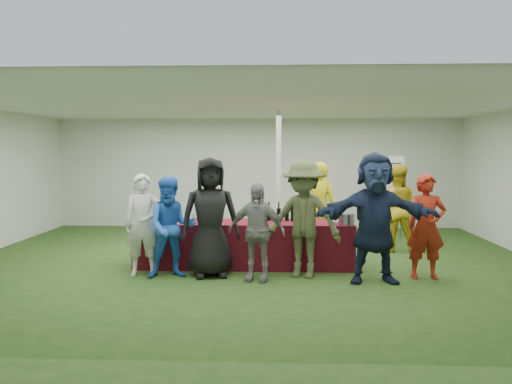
{
  "coord_description": "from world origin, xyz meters",
  "views": [
    {
      "loc": [
        0.46,
        -8.44,
        1.97
      ],
      "look_at": [
        0.12,
        -0.22,
        1.25
      ],
      "focal_mm": 35.0,
      "sensor_mm": 36.0,
      "label": 1
    }
  ],
  "objects_px": {
    "dump_bucket": "(346,219)",
    "customer_5": "(375,218)",
    "wine_list_sign": "(392,179)",
    "customer_2": "(210,217)",
    "customer_3": "(256,232)",
    "customer_4": "(303,219)",
    "staff_back": "(396,208)",
    "serving_table": "(244,244)",
    "customer_0": "(143,225)",
    "customer_6": "(426,227)",
    "staff_pourer": "(319,208)",
    "customer_1": "(171,227)"
  },
  "relations": [
    {
      "from": "dump_bucket",
      "to": "customer_5",
      "type": "distance_m",
      "value": 0.78
    },
    {
      "from": "wine_list_sign",
      "to": "customer_2",
      "type": "xyz_separation_m",
      "value": [
        -3.52,
        -3.32,
        -0.4
      ]
    },
    {
      "from": "customer_3",
      "to": "customer_4",
      "type": "xyz_separation_m",
      "value": [
        0.71,
        0.23,
        0.16
      ]
    },
    {
      "from": "staff_back",
      "to": "customer_4",
      "type": "xyz_separation_m",
      "value": [
        -1.88,
        -2.03,
        0.06
      ]
    },
    {
      "from": "serving_table",
      "to": "customer_4",
      "type": "height_order",
      "value": "customer_4"
    },
    {
      "from": "customer_0",
      "to": "customer_6",
      "type": "distance_m",
      "value": 4.33
    },
    {
      "from": "serving_table",
      "to": "customer_6",
      "type": "height_order",
      "value": "customer_6"
    },
    {
      "from": "staff_back",
      "to": "customer_3",
      "type": "xyz_separation_m",
      "value": [
        -2.58,
        -2.26,
        -0.1
      ]
    },
    {
      "from": "staff_pourer",
      "to": "customer_2",
      "type": "relative_size",
      "value": 0.94
    },
    {
      "from": "staff_back",
      "to": "customer_2",
      "type": "bearing_deg",
      "value": 36.73
    },
    {
      "from": "dump_bucket",
      "to": "staff_pourer",
      "type": "xyz_separation_m",
      "value": [
        -0.34,
        1.19,
        0.02
      ]
    },
    {
      "from": "customer_0",
      "to": "customer_2",
      "type": "relative_size",
      "value": 0.86
    },
    {
      "from": "customer_2",
      "to": "customer_6",
      "type": "bearing_deg",
      "value": -13.37
    },
    {
      "from": "customer_3",
      "to": "customer_6",
      "type": "distance_m",
      "value": 2.57
    },
    {
      "from": "staff_back",
      "to": "customer_0",
      "type": "height_order",
      "value": "staff_back"
    },
    {
      "from": "serving_table",
      "to": "customer_0",
      "type": "bearing_deg",
      "value": -156.9
    },
    {
      "from": "staff_pourer",
      "to": "customer_2",
      "type": "xyz_separation_m",
      "value": [
        -1.8,
        -1.63,
        0.05
      ]
    },
    {
      "from": "customer_2",
      "to": "dump_bucket",
      "type": "bearing_deg",
      "value": -1.5
    },
    {
      "from": "wine_list_sign",
      "to": "customer_5",
      "type": "height_order",
      "value": "customer_5"
    },
    {
      "from": "staff_pourer",
      "to": "customer_2",
      "type": "distance_m",
      "value": 2.43
    },
    {
      "from": "customer_0",
      "to": "customer_4",
      "type": "relative_size",
      "value": 0.88
    },
    {
      "from": "wine_list_sign",
      "to": "customer_1",
      "type": "height_order",
      "value": "wine_list_sign"
    },
    {
      "from": "dump_bucket",
      "to": "customer_1",
      "type": "xyz_separation_m",
      "value": [
        -2.72,
        -0.55,
        -0.07
      ]
    },
    {
      "from": "customer_1",
      "to": "customer_4",
      "type": "relative_size",
      "value": 0.86
    },
    {
      "from": "customer_1",
      "to": "customer_4",
      "type": "bearing_deg",
      "value": -10.7
    },
    {
      "from": "serving_table",
      "to": "customer_0",
      "type": "xyz_separation_m",
      "value": [
        -1.52,
        -0.65,
        0.42
      ]
    },
    {
      "from": "serving_table",
      "to": "customer_3",
      "type": "xyz_separation_m",
      "value": [
        0.24,
        -0.9,
        0.36
      ]
    },
    {
      "from": "customer_1",
      "to": "customer_4",
      "type": "height_order",
      "value": "customer_4"
    },
    {
      "from": "staff_back",
      "to": "customer_6",
      "type": "relative_size",
      "value": 1.05
    },
    {
      "from": "customer_1",
      "to": "dump_bucket",
      "type": "bearing_deg",
      "value": -2.27
    },
    {
      "from": "customer_5",
      "to": "customer_6",
      "type": "bearing_deg",
      "value": 15.7
    },
    {
      "from": "customer_5",
      "to": "customer_0",
      "type": "bearing_deg",
      "value": 174.26
    },
    {
      "from": "serving_table",
      "to": "customer_6",
      "type": "bearing_deg",
      "value": -13.47
    },
    {
      "from": "staff_back",
      "to": "customer_6",
      "type": "bearing_deg",
      "value": 94.51
    },
    {
      "from": "staff_back",
      "to": "customer_6",
      "type": "distance_m",
      "value": 2.03
    },
    {
      "from": "customer_3",
      "to": "customer_4",
      "type": "relative_size",
      "value": 0.82
    },
    {
      "from": "staff_pourer",
      "to": "staff_back",
      "type": "relative_size",
      "value": 1.04
    },
    {
      "from": "staff_back",
      "to": "customer_3",
      "type": "distance_m",
      "value": 3.43
    },
    {
      "from": "customer_6",
      "to": "customer_4",
      "type": "bearing_deg",
      "value": 178.5
    },
    {
      "from": "serving_table",
      "to": "customer_2",
      "type": "relative_size",
      "value": 1.96
    },
    {
      "from": "staff_pourer",
      "to": "staff_back",
      "type": "bearing_deg",
      "value": -156.77
    },
    {
      "from": "customer_0",
      "to": "customer_4",
      "type": "distance_m",
      "value": 2.48
    },
    {
      "from": "wine_list_sign",
      "to": "customer_3",
      "type": "distance_m",
      "value": 4.56
    },
    {
      "from": "dump_bucket",
      "to": "customer_5",
      "type": "height_order",
      "value": "customer_5"
    },
    {
      "from": "customer_0",
      "to": "wine_list_sign",
      "type": "bearing_deg",
      "value": 28.78
    },
    {
      "from": "wine_list_sign",
      "to": "staff_back",
      "type": "xyz_separation_m",
      "value": [
        -0.21,
        -1.29,
        -0.48
      ]
    },
    {
      "from": "customer_4",
      "to": "staff_back",
      "type": "bearing_deg",
      "value": 64.67
    },
    {
      "from": "customer_2",
      "to": "customer_3",
      "type": "relative_size",
      "value": 1.25
    },
    {
      "from": "staff_back",
      "to": "customer_0",
      "type": "distance_m",
      "value": 4.8
    },
    {
      "from": "customer_6",
      "to": "serving_table",
      "type": "bearing_deg",
      "value": 165.24
    }
  ]
}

